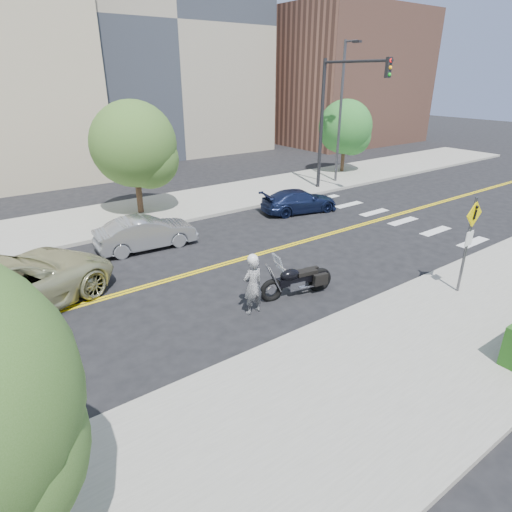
{
  "coord_description": "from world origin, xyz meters",
  "views": [
    {
      "loc": [
        -7.85,
        -12.14,
        6.38
      ],
      "look_at": [
        -0.69,
        -2.35,
        1.2
      ],
      "focal_mm": 30.0,
      "sensor_mm": 36.0,
      "label": 1
    }
  ],
  "objects_px": {
    "pedestrian_sign": "(469,236)",
    "parked_car_silver": "(146,233)",
    "motorcyclist": "(253,284)",
    "parked_car_blue": "(299,201)",
    "motorcycle": "(297,273)",
    "suv": "(8,286)"
  },
  "relations": [
    {
      "from": "motorcycle",
      "to": "suv",
      "type": "relative_size",
      "value": 0.39
    },
    {
      "from": "motorcyclist",
      "to": "parked_car_silver",
      "type": "height_order",
      "value": "motorcyclist"
    },
    {
      "from": "pedestrian_sign",
      "to": "parked_car_silver",
      "type": "bearing_deg",
      "value": 123.46
    },
    {
      "from": "motorcycle",
      "to": "suv",
      "type": "bearing_deg",
      "value": 162.83
    },
    {
      "from": "parked_car_silver",
      "to": "parked_car_blue",
      "type": "xyz_separation_m",
      "value": [
        8.07,
        0.08,
        -0.07
      ]
    },
    {
      "from": "parked_car_silver",
      "to": "motorcyclist",
      "type": "bearing_deg",
      "value": -171.39
    },
    {
      "from": "pedestrian_sign",
      "to": "parked_car_blue",
      "type": "relative_size",
      "value": 0.77
    },
    {
      "from": "suv",
      "to": "parked_car_silver",
      "type": "relative_size",
      "value": 1.6
    },
    {
      "from": "suv",
      "to": "parked_car_silver",
      "type": "height_order",
      "value": "suv"
    },
    {
      "from": "suv",
      "to": "parked_car_silver",
      "type": "bearing_deg",
      "value": -87.62
    },
    {
      "from": "motorcyclist",
      "to": "parked_car_blue",
      "type": "xyz_separation_m",
      "value": [
        7.6,
        6.6,
        -0.35
      ]
    },
    {
      "from": "pedestrian_sign",
      "to": "suv",
      "type": "bearing_deg",
      "value": 148.45
    },
    {
      "from": "parked_car_blue",
      "to": "parked_car_silver",
      "type": "bearing_deg",
      "value": 103.52
    },
    {
      "from": "pedestrian_sign",
      "to": "parked_car_blue",
      "type": "bearing_deg",
      "value": 79.08
    },
    {
      "from": "pedestrian_sign",
      "to": "motorcyclist",
      "type": "distance_m",
      "value": 6.55
    },
    {
      "from": "suv",
      "to": "parked_car_blue",
      "type": "distance_m",
      "value": 13.45
    },
    {
      "from": "motorcyclist",
      "to": "suv",
      "type": "relative_size",
      "value": 0.3
    },
    {
      "from": "pedestrian_sign",
      "to": "motorcyclist",
      "type": "bearing_deg",
      "value": 153.1
    },
    {
      "from": "pedestrian_sign",
      "to": "suv",
      "type": "relative_size",
      "value": 0.49
    },
    {
      "from": "motorcycle",
      "to": "parked_car_blue",
      "type": "distance_m",
      "value": 8.77
    },
    {
      "from": "motorcyclist",
      "to": "parked_car_blue",
      "type": "distance_m",
      "value": 10.07
    },
    {
      "from": "suv",
      "to": "pedestrian_sign",
      "type": "bearing_deg",
      "value": -144.81
    }
  ]
}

